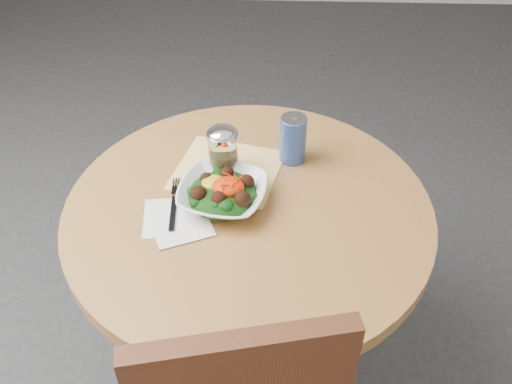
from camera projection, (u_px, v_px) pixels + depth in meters
ground at (250, 372)px, 1.88m from camera, size 6.00×6.00×0.00m
table at (249, 260)px, 1.52m from camera, size 0.90×0.90×0.75m
cloth_napkin at (227, 170)px, 1.49m from camera, size 0.31×0.29×0.00m
paper_napkins at (176, 220)px, 1.35m from camera, size 0.19×0.18×0.00m
salad_bowl at (223, 193)px, 1.38m from camera, size 0.25×0.25×0.08m
fork at (175, 202)px, 1.39m from camera, size 0.03×0.19×0.00m
spice_shaker at (223, 152)px, 1.44m from camera, size 0.08×0.08×0.14m
beverage_can at (293, 139)px, 1.48m from camera, size 0.07×0.07×0.13m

